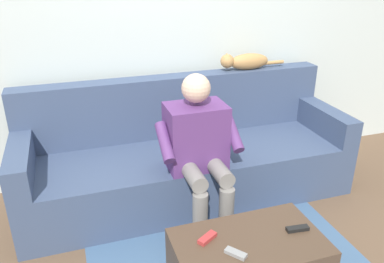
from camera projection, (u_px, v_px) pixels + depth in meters
The scene contains 8 objects.
ground_plane at pixel (220, 249), 2.55m from camera, with size 8.00×8.00×0.00m, color brown.
back_wall at pixel (167, 8), 3.04m from camera, with size 5.01×0.06×2.78m, color silver.
couch at pixel (186, 158), 3.08m from camera, with size 2.50×0.81×0.90m.
person_solo_seated at pixel (199, 144), 2.61m from camera, with size 0.55×0.54×1.07m.
cat_on_backrest at pixel (245, 61), 3.21m from camera, with size 0.57×0.12×0.15m.
remote_gray at pixel (236, 253), 1.96m from camera, with size 0.11×0.04×0.02m, color gray.
remote_black at pixel (298, 229), 2.14m from camera, with size 0.13×0.04×0.02m, color black.
remote_red at pixel (207, 238), 2.07m from camera, with size 0.12×0.04×0.02m, color #B73333.
Camera 1 is at (0.81, 2.46, 1.73)m, focal length 36.47 mm.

